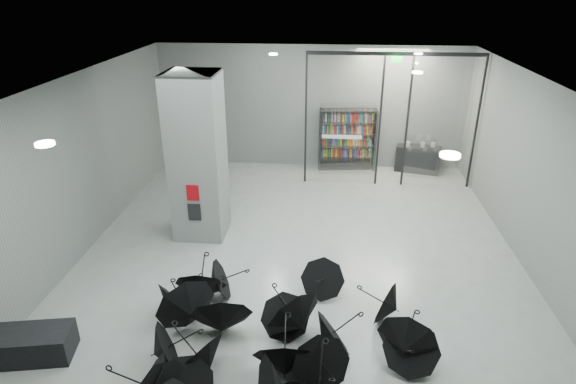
# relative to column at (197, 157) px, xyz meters

# --- Properties ---
(room) EXTENTS (14.00, 14.02, 4.01)m
(room) POSITION_rel_column_xyz_m (2.50, -2.00, 0.84)
(room) COLOR gray
(room) RESTS_ON ground
(column) EXTENTS (1.20, 1.20, 4.00)m
(column) POSITION_rel_column_xyz_m (0.00, 0.00, 0.00)
(column) COLOR slate
(column) RESTS_ON ground
(fire_cabinet) EXTENTS (0.28, 0.04, 0.38)m
(fire_cabinet) POSITION_rel_column_xyz_m (0.00, -0.62, -0.65)
(fire_cabinet) COLOR #A50A07
(fire_cabinet) RESTS_ON column
(info_panel) EXTENTS (0.30, 0.03, 0.42)m
(info_panel) POSITION_rel_column_xyz_m (0.00, -0.62, -1.15)
(info_panel) COLOR black
(info_panel) RESTS_ON column
(exit_sign) EXTENTS (0.30, 0.06, 0.15)m
(exit_sign) POSITION_rel_column_xyz_m (4.90, 3.30, 1.82)
(exit_sign) COLOR #0CE533
(exit_sign) RESTS_ON room
(glass_partition) EXTENTS (5.06, 0.08, 4.00)m
(glass_partition) POSITION_rel_column_xyz_m (4.89, 3.50, 0.18)
(glass_partition) COLOR silver
(glass_partition) RESTS_ON ground
(bench) EXTENTS (1.65, 0.94, 0.50)m
(bench) POSITION_rel_column_xyz_m (-1.90, -4.58, -1.75)
(bench) COLOR black
(bench) RESTS_ON ground
(bookshelf) EXTENTS (1.88, 0.60, 2.03)m
(bookshelf) POSITION_rel_column_xyz_m (3.72, 4.75, -0.98)
(bookshelf) COLOR black
(bookshelf) RESTS_ON ground
(shop_counter) EXTENTS (1.52, 0.89, 0.85)m
(shop_counter) POSITION_rel_column_xyz_m (6.07, 4.69, -1.57)
(shop_counter) COLOR black
(shop_counter) RESTS_ON ground
(umbrella_cluster) EXTENTS (5.48, 4.57, 1.31)m
(umbrella_cluster) POSITION_rel_column_xyz_m (1.99, -4.40, -1.69)
(umbrella_cluster) COLOR black
(umbrella_cluster) RESTS_ON ground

